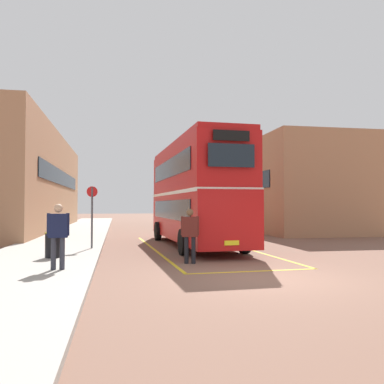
{
  "coord_description": "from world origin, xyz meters",
  "views": [
    {
      "loc": [
        -3.89,
        -10.0,
        1.91
      ],
      "look_at": [
        -0.1,
        10.37,
        2.58
      ],
      "focal_mm": 37.84,
      "sensor_mm": 36.0,
      "label": 1
    }
  ],
  "objects_px": {
    "single_deck_bus": "(198,208)",
    "pedestrian_waiting_near": "(58,231)",
    "litter_bin": "(53,245)",
    "double_decker_bus": "(194,192)",
    "bus_stop_sign": "(92,211)",
    "pedestrian_boarding": "(190,231)"
  },
  "relations": [
    {
      "from": "pedestrian_waiting_near",
      "to": "litter_bin",
      "type": "xyz_separation_m",
      "value": [
        -0.53,
        2.69,
        -0.63
      ]
    },
    {
      "from": "single_deck_bus",
      "to": "litter_bin",
      "type": "bearing_deg",
      "value": -112.2
    },
    {
      "from": "single_deck_bus",
      "to": "litter_bin",
      "type": "xyz_separation_m",
      "value": [
        -9.81,
        -24.05,
        -1.07
      ]
    },
    {
      "from": "double_decker_bus",
      "to": "bus_stop_sign",
      "type": "xyz_separation_m",
      "value": [
        -4.58,
        -1.5,
        -0.84
      ]
    },
    {
      "from": "single_deck_bus",
      "to": "pedestrian_waiting_near",
      "type": "height_order",
      "value": "single_deck_bus"
    },
    {
      "from": "double_decker_bus",
      "to": "litter_bin",
      "type": "distance_m",
      "value": 7.4
    },
    {
      "from": "pedestrian_boarding",
      "to": "litter_bin",
      "type": "distance_m",
      "value": 4.67
    },
    {
      "from": "double_decker_bus",
      "to": "pedestrian_waiting_near",
      "type": "bearing_deg",
      "value": -126.37
    },
    {
      "from": "pedestrian_boarding",
      "to": "pedestrian_waiting_near",
      "type": "bearing_deg",
      "value": -160.35
    },
    {
      "from": "single_deck_bus",
      "to": "pedestrian_waiting_near",
      "type": "relative_size",
      "value": 4.95
    },
    {
      "from": "bus_stop_sign",
      "to": "single_deck_bus",
      "type": "bearing_deg",
      "value": 67.71
    },
    {
      "from": "double_decker_bus",
      "to": "pedestrian_waiting_near",
      "type": "xyz_separation_m",
      "value": [
        -5.16,
        -7.0,
        -1.32
      ]
    },
    {
      "from": "double_decker_bus",
      "to": "single_deck_bus",
      "type": "xyz_separation_m",
      "value": [
        4.13,
        19.74,
        -0.87
      ]
    },
    {
      "from": "pedestrian_waiting_near",
      "to": "bus_stop_sign",
      "type": "relative_size",
      "value": 0.71
    },
    {
      "from": "double_decker_bus",
      "to": "litter_bin",
      "type": "xyz_separation_m",
      "value": [
        -5.69,
        -4.31,
        -1.95
      ]
    },
    {
      "from": "litter_bin",
      "to": "single_deck_bus",
      "type": "bearing_deg",
      "value": 67.8
    },
    {
      "from": "pedestrian_waiting_near",
      "to": "litter_bin",
      "type": "distance_m",
      "value": 2.81
    },
    {
      "from": "single_deck_bus",
      "to": "bus_stop_sign",
      "type": "relative_size",
      "value": 3.5
    },
    {
      "from": "bus_stop_sign",
      "to": "litter_bin",
      "type": "bearing_deg",
      "value": -111.53
    },
    {
      "from": "pedestrian_boarding",
      "to": "pedestrian_waiting_near",
      "type": "distance_m",
      "value": 4.18
    },
    {
      "from": "pedestrian_waiting_near",
      "to": "bus_stop_sign",
      "type": "height_order",
      "value": "bus_stop_sign"
    },
    {
      "from": "double_decker_bus",
      "to": "pedestrian_boarding",
      "type": "bearing_deg",
      "value": -102.28
    }
  ]
}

